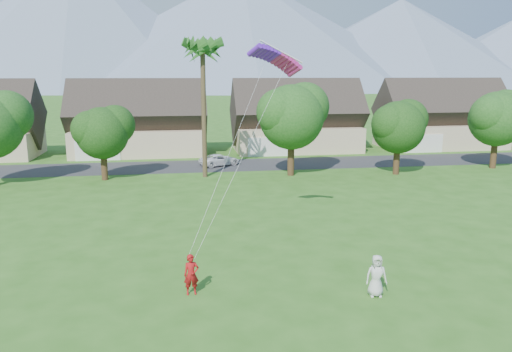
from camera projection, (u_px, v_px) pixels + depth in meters
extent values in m
plane|color=#2D6019|center=(295.00, 327.00, 18.95)|extent=(500.00, 500.00, 0.00)
cube|color=#2D2D30|center=(222.00, 165.00, 51.87)|extent=(90.00, 7.00, 0.01)
imported|color=#A11213|center=(191.00, 275.00, 21.55)|extent=(0.70, 0.50, 1.81)
imported|color=silver|center=(376.00, 276.00, 21.38)|extent=(0.97, 0.70, 1.85)
imported|color=white|center=(220.00, 160.00, 51.72)|extent=(4.66, 3.53, 1.18)
cone|color=slate|center=(78.00, 22.00, 255.61)|extent=(190.00, 190.00, 70.00)
cone|color=slate|center=(242.00, 32.00, 268.77)|extent=(240.00, 240.00, 62.00)
cone|color=slate|center=(399.00, 45.00, 283.06)|extent=(200.00, 200.00, 50.00)
cube|color=beige|center=(140.00, 141.00, 58.98)|extent=(15.00, 8.00, 3.00)
cube|color=#382D28|center=(138.00, 113.00, 58.31)|extent=(15.75, 8.15, 8.15)
cube|color=silver|center=(98.00, 151.00, 54.52)|extent=(4.80, 0.12, 2.20)
cube|color=beige|center=(296.00, 138.00, 61.74)|extent=(15.00, 8.00, 3.00)
cube|color=#382D28|center=(297.00, 112.00, 61.07)|extent=(15.75, 8.15, 8.15)
cube|color=silver|center=(269.00, 147.00, 57.28)|extent=(4.80, 0.12, 2.20)
cube|color=beige|center=(440.00, 135.00, 64.49)|extent=(15.00, 8.00, 3.00)
cube|color=#382D28|center=(441.00, 110.00, 63.83)|extent=(15.75, 8.15, 8.15)
cube|color=silver|center=(424.00, 144.00, 60.03)|extent=(4.80, 0.12, 2.20)
cylinder|color=#47301C|center=(104.00, 168.00, 44.73)|extent=(0.56, 0.56, 2.18)
sphere|color=#214916|center=(102.00, 133.00, 44.09)|extent=(4.62, 4.62, 4.62)
cylinder|color=#47301C|center=(291.00, 160.00, 46.65)|extent=(0.62, 0.62, 2.82)
sphere|color=#214916|center=(291.00, 117.00, 45.83)|extent=(5.98, 5.98, 5.98)
cylinder|color=#47301C|center=(396.00, 162.00, 47.18)|extent=(0.58, 0.58, 2.30)
sphere|color=#214916|center=(398.00, 127.00, 46.51)|extent=(4.90, 4.90, 4.90)
cylinder|color=#47301C|center=(494.00, 156.00, 50.21)|extent=(0.60, 0.60, 2.56)
sphere|color=#214916|center=(497.00, 119.00, 49.46)|extent=(5.44, 5.44, 5.44)
cylinder|color=#4C3D26|center=(204.00, 112.00, 45.04)|extent=(0.44, 0.44, 12.00)
sphere|color=#286021|center=(202.00, 40.00, 43.76)|extent=(3.00, 3.00, 3.00)
cube|color=#651BD1|center=(262.00, 57.00, 26.34)|extent=(1.71, 1.43, 0.50)
cube|color=#BB2378|center=(289.00, 57.00, 26.55)|extent=(1.71, 1.43, 0.50)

